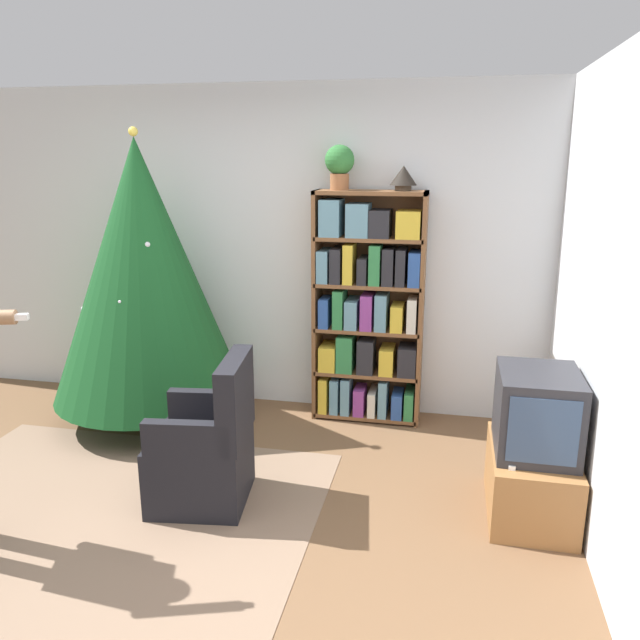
% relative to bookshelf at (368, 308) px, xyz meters
% --- Properties ---
extents(ground_plane, '(14.00, 14.00, 0.00)m').
position_rel_bookshelf_xyz_m(ground_plane, '(-0.79, -1.88, -0.91)').
color(ground_plane, brown).
extents(wall_back, '(8.00, 0.10, 2.60)m').
position_rel_bookshelf_xyz_m(wall_back, '(-0.79, 0.23, 0.39)').
color(wall_back, silver).
rests_on(wall_back, ground_plane).
extents(area_rug, '(2.56, 2.18, 0.01)m').
position_rel_bookshelf_xyz_m(area_rug, '(-1.35, -1.81, -0.90)').
color(area_rug, '#7F6651').
rests_on(area_rug, ground_plane).
extents(bookshelf, '(0.85, 0.30, 1.80)m').
position_rel_bookshelf_xyz_m(bookshelf, '(0.00, 0.00, 0.00)').
color(bookshelf, brown).
rests_on(bookshelf, ground_plane).
extents(tv_stand, '(0.47, 0.73, 0.41)m').
position_rel_bookshelf_xyz_m(tv_stand, '(1.14, -1.20, -0.70)').
color(tv_stand, '#996638').
rests_on(tv_stand, ground_plane).
extents(television, '(0.44, 0.54, 0.47)m').
position_rel_bookshelf_xyz_m(television, '(1.14, -1.20, -0.26)').
color(television, '#28282D').
rests_on(television, tv_stand).
extents(game_remote, '(0.04, 0.12, 0.02)m').
position_rel_bookshelf_xyz_m(game_remote, '(1.00, -1.42, -0.49)').
color(game_remote, white).
rests_on(game_remote, tv_stand).
extents(christmas_tree, '(1.47, 1.47, 2.26)m').
position_rel_bookshelf_xyz_m(christmas_tree, '(-1.67, -0.37, 0.30)').
color(christmas_tree, '#4C3323').
rests_on(christmas_tree, ground_plane).
extents(armchair, '(0.64, 0.63, 0.92)m').
position_rel_bookshelf_xyz_m(armchair, '(-0.77, -1.45, -0.58)').
color(armchair, black).
rests_on(armchair, ground_plane).
extents(potted_plant, '(0.22, 0.22, 0.33)m').
position_rel_bookshelf_xyz_m(potted_plant, '(-0.23, 0.01, 1.09)').
color(potted_plant, '#935B38').
rests_on(potted_plant, bookshelf).
extents(table_lamp, '(0.20, 0.20, 0.18)m').
position_rel_bookshelf_xyz_m(table_lamp, '(0.24, 0.01, 1.00)').
color(table_lamp, '#473828').
rests_on(table_lamp, bookshelf).
extents(book_pile_near_tree, '(0.22, 0.20, 0.10)m').
position_rel_bookshelf_xyz_m(book_pile_near_tree, '(-1.17, -0.81, -0.86)').
color(book_pile_near_tree, '#2D7A42').
rests_on(book_pile_near_tree, ground_plane).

